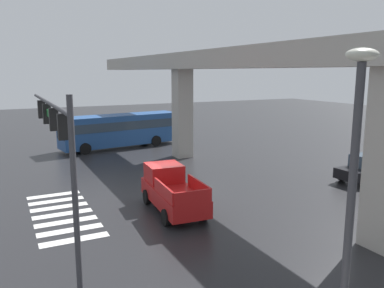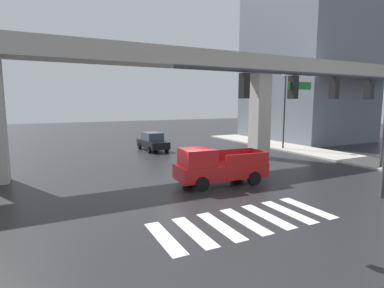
% 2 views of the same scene
% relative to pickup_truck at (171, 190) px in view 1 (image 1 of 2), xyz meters
% --- Properties ---
extents(ground_plane, '(120.00, 120.00, 0.00)m').
position_rel_pickup_truck_xyz_m(ground_plane, '(-1.72, 0.59, -0.99)').
color(ground_plane, '#232326').
extents(crosswalk_stripes, '(7.15, 2.80, 0.01)m').
position_rel_pickup_truck_xyz_m(crosswalk_stripes, '(-1.72, -5.03, -0.98)').
color(crosswalk_stripes, silver).
rests_on(crosswalk_stripes, ground).
extents(elevated_overpass, '(56.37, 2.26, 8.22)m').
position_rel_pickup_truck_xyz_m(elevated_overpass, '(-1.72, 5.75, 6.08)').
color(elevated_overpass, '#ADA89E').
rests_on(elevated_overpass, ground).
extents(pickup_truck, '(5.22, 2.36, 2.08)m').
position_rel_pickup_truck_xyz_m(pickup_truck, '(0.00, 0.00, 0.00)').
color(pickup_truck, red).
rests_on(pickup_truck, ground).
extents(city_bus, '(4.00, 11.04, 2.99)m').
position_rel_pickup_truck_xyz_m(city_bus, '(-17.16, 2.36, 0.73)').
color(city_bus, '#234C8C').
rests_on(city_bus, ground).
extents(sedan_black, '(2.11, 4.37, 1.72)m').
position_rel_pickup_truck_xyz_m(sedan_black, '(0.79, 13.17, -0.14)').
color(sedan_black, black).
rests_on(sedan_black, ground).
extents(traffic_signal_mast, '(10.89, 0.32, 6.20)m').
position_rel_pickup_truck_xyz_m(traffic_signal_mast, '(2.23, -5.60, 3.69)').
color(traffic_signal_mast, '#38383D').
rests_on(traffic_signal_mast, ground).
extents(street_lamp_near_corner, '(0.44, 0.70, 7.24)m').
position_rel_pickup_truck_xyz_m(street_lamp_near_corner, '(12.28, -1.59, 3.57)').
color(street_lamp_near_corner, '#38383D').
rests_on(street_lamp_near_corner, ground).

